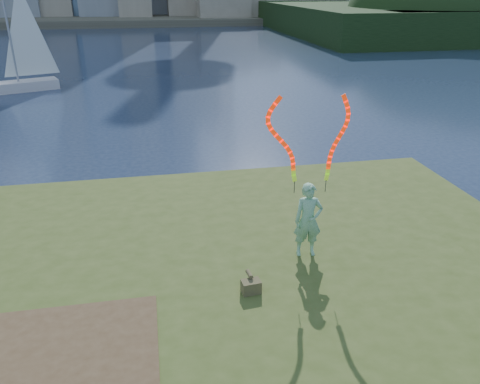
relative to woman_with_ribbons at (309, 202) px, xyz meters
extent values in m
plane|color=#19263F|center=(-3.07, 0.63, -2.19)|extent=(320.00, 320.00, 0.00)
cube|color=#39491A|center=(-3.07, -1.87, -2.04)|extent=(20.00, 18.00, 0.30)
cube|color=#39491A|center=(-3.07, -1.57, -1.79)|extent=(17.00, 15.00, 0.30)
cube|color=#39491A|center=(-3.07, -1.37, -1.54)|extent=(14.00, 12.00, 0.30)
cube|color=#47331E|center=(-5.27, -2.57, -1.38)|extent=(3.20, 3.00, 0.02)
cube|color=#494435|center=(-3.07, 95.63, -1.59)|extent=(320.00, 40.00, 1.20)
imported|color=#196F30|center=(-0.01, -0.03, -0.47)|extent=(0.71, 0.50, 1.85)
cylinder|color=black|center=(-0.34, 0.13, 0.36)|extent=(0.02, 0.02, 0.30)
cylinder|color=black|center=(0.40, 0.06, 0.36)|extent=(0.02, 0.02, 0.30)
cube|color=#494223|center=(-1.66, -1.31, -1.25)|extent=(0.43, 0.31, 0.29)
cylinder|color=#494223|center=(-1.66, -1.11, -1.06)|extent=(0.12, 0.28, 0.10)
cube|color=beige|center=(-12.42, 25.61, -1.89)|extent=(5.32, 3.32, 0.71)
cylinder|color=gray|center=(-12.42, 25.61, 2.07)|extent=(0.14, 0.14, 7.71)
camera|label=1|loc=(-3.45, -9.40, 4.67)|focal=35.00mm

